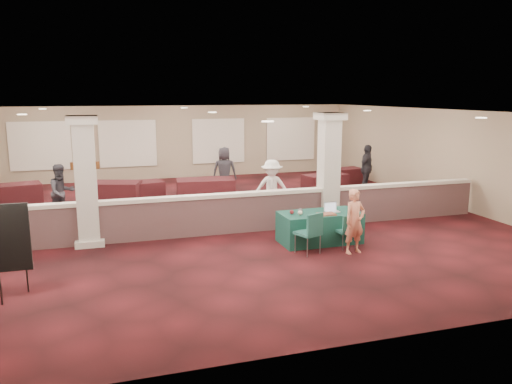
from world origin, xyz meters
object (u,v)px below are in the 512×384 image
object	(u,v)px
woman	(355,221)
far_table_back_right	(343,176)
conf_chair_main	(347,228)
far_table_back_left	(11,196)
far_table_back_center	(137,192)
attendee_c	(367,169)
attendee_b	(272,188)
far_table_front_center	(205,190)
attendee_d	(225,171)
attendee_a	(62,193)
conf_chair_side	(311,230)
far_table_front_right	(325,183)
near_table	(320,227)
far_table_front_left	(110,194)

from	to	relation	value
woman	far_table_back_right	distance (m)	9.37
conf_chair_main	far_table_back_left	distance (m)	11.32
far_table_back_center	attendee_c	distance (m)	8.55
conf_chair_main	attendee_b	world-z (taller)	attendee_b
far_table_front_center	attendee_d	distance (m)	1.35
far_table_back_left	attendee_b	size ratio (longest dim) A/B	1.07
far_table_front_center	attendee_a	world-z (taller)	attendee_a
conf_chair_side	far_table_back_center	world-z (taller)	conf_chair_side
conf_chair_side	attendee_b	bearing A→B (deg)	63.75
far_table_front_right	attendee_c	world-z (taller)	attendee_c
woman	far_table_front_center	distance (m)	7.04
attendee_d	far_table_back_left	bearing A→B (deg)	13.40
woman	far_table_back_right	world-z (taller)	woman
near_table	conf_chair_main	bearing A→B (deg)	-58.90
far_table_back_left	attendee_b	bearing A→B (deg)	-25.30
far_table_front_right	attendee_b	distance (m)	4.42
woman	attendee_d	size ratio (longest dim) A/B	0.85
far_table_back_center	woman	bearing A→B (deg)	-58.21
far_table_back_right	attendee_b	xyz separation A→B (m)	(-4.68, -4.41, 0.55)
conf_chair_main	attendee_d	bearing A→B (deg)	96.61
far_table_back_left	far_table_back_right	xyz separation A→B (m)	(12.56, 0.69, -0.06)
far_table_front_left	attendee_d	bearing A→B (deg)	6.97
attendee_a	far_table_back_right	bearing A→B (deg)	-14.07
far_table_front_left	far_table_back_left	world-z (taller)	far_table_front_left
far_table_front_right	attendee_b	world-z (taller)	attendee_b
woman	attendee_b	xyz separation A→B (m)	(-0.67, 4.04, 0.10)
near_table	attendee_a	distance (m)	7.66
far_table_back_left	conf_chair_side	bearing A→B (deg)	-45.16
far_table_front_right	far_table_back_right	bearing A→B (deg)	43.63
far_table_front_right	attendee_d	xyz separation A→B (m)	(-3.83, 0.50, 0.56)
conf_chair_side	far_table_back_right	xyz separation A→B (m)	(5.04, 8.25, -0.27)
conf_chair_side	attendee_c	distance (m)	8.10
far_table_back_center	far_table_back_right	world-z (taller)	far_table_back_center
near_table	far_table_back_left	bearing A→B (deg)	139.90
woman	far_table_front_left	distance (m)	8.88
near_table	far_table_back_right	xyz separation A→B (m)	(4.43, 7.41, -0.06)
attendee_c	attendee_d	size ratio (longest dim) A/B	1.01
near_table	far_table_front_right	bearing A→B (deg)	63.33
conf_chair_side	attendee_c	world-z (taller)	attendee_c
woman	far_table_back_center	xyz separation A→B (m)	(-4.49, 7.24, -0.41)
far_table_back_left	far_table_front_center	bearing A→B (deg)	-9.79
conf_chair_main	attendee_b	size ratio (longest dim) A/B	0.49
far_table_back_right	far_table_front_center	bearing A→B (deg)	-164.00
conf_chair_side	far_table_front_left	bearing A→B (deg)	101.64
near_table	attendee_d	bearing A→B (deg)	97.26
far_table_back_left	attendee_c	bearing A→B (deg)	-5.57
near_table	woman	xyz separation A→B (m)	(0.42, -1.04, 0.38)
woman	far_table_back_center	world-z (taller)	woman
far_table_front_center	attendee_b	size ratio (longest dim) A/B	1.13
attendee_d	near_table	bearing A→B (deg)	112.95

